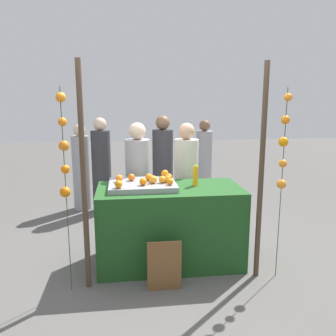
# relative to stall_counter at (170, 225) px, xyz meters

# --- Properties ---
(ground_plane) EXTENTS (24.00, 24.00, 0.00)m
(ground_plane) POSITION_rel_stall_counter_xyz_m (0.00, 0.00, -0.46)
(ground_plane) COLOR #565451
(stall_counter) EXTENTS (1.66, 0.81, 0.92)m
(stall_counter) POSITION_rel_stall_counter_xyz_m (0.00, 0.00, 0.00)
(stall_counter) COLOR #1E4C1E
(stall_counter) RESTS_ON ground_plane
(orange_tray) EXTENTS (0.76, 0.61, 0.06)m
(orange_tray) POSITION_rel_stall_counter_xyz_m (-0.31, 0.04, 0.49)
(orange_tray) COLOR gray
(orange_tray) RESTS_ON stall_counter
(orange_0) EXTENTS (0.08, 0.08, 0.08)m
(orange_0) POSITION_rel_stall_counter_xyz_m (-0.09, -0.01, 0.56)
(orange_0) COLOR orange
(orange_0) RESTS_ON orange_tray
(orange_1) EXTENTS (0.09, 0.09, 0.09)m
(orange_1) POSITION_rel_stall_counter_xyz_m (-0.00, 0.08, 0.57)
(orange_1) COLOR orange
(orange_1) RESTS_ON orange_tray
(orange_2) EXTENTS (0.08, 0.08, 0.08)m
(orange_2) POSITION_rel_stall_counter_xyz_m (-0.02, 0.01, 0.56)
(orange_2) COLOR orange
(orange_2) RESTS_ON orange_tray
(orange_3) EXTENTS (0.08, 0.08, 0.08)m
(orange_3) POSITION_rel_stall_counter_xyz_m (-0.23, 0.14, 0.56)
(orange_3) COLOR orange
(orange_3) RESTS_ON orange_tray
(orange_4) EXTENTS (0.07, 0.07, 0.07)m
(orange_4) POSITION_rel_stall_counter_xyz_m (-0.01, -0.11, 0.56)
(orange_4) COLOR orange
(orange_4) RESTS_ON orange_tray
(orange_5) EXTENTS (0.08, 0.08, 0.08)m
(orange_5) POSITION_rel_stall_counter_xyz_m (-0.43, 0.15, 0.56)
(orange_5) COLOR orange
(orange_5) RESTS_ON orange_tray
(orange_6) EXTENTS (0.07, 0.07, 0.07)m
(orange_6) POSITION_rel_stall_counter_xyz_m (-0.19, 0.06, 0.56)
(orange_6) COLOR orange
(orange_6) RESTS_ON orange_tray
(orange_7) EXTENTS (0.09, 0.09, 0.09)m
(orange_7) POSITION_rel_stall_counter_xyz_m (-0.19, -0.01, 0.57)
(orange_7) COLOR orange
(orange_7) RESTS_ON orange_tray
(orange_8) EXTENTS (0.08, 0.08, 0.08)m
(orange_8) POSITION_rel_stall_counter_xyz_m (-0.31, -0.09, 0.56)
(orange_8) COLOR orange
(orange_8) RESTS_ON orange_tray
(orange_9) EXTENTS (0.09, 0.09, 0.09)m
(orange_9) POSITION_rel_stall_counter_xyz_m (-0.02, 0.28, 0.57)
(orange_9) COLOR orange
(orange_9) RESTS_ON orange_tray
(orange_10) EXTENTS (0.09, 0.09, 0.09)m
(orange_10) POSITION_rel_stall_counter_xyz_m (-0.58, 0.10, 0.56)
(orange_10) COLOR orange
(orange_10) RESTS_ON orange_tray
(orange_11) EXTENTS (0.09, 0.09, 0.09)m
(orange_11) POSITION_rel_stall_counter_xyz_m (-0.58, -0.18, 0.56)
(orange_11) COLOR orange
(orange_11) RESTS_ON orange_tray
(juice_bottle) EXTENTS (0.06, 0.06, 0.25)m
(juice_bottle) POSITION_rel_stall_counter_xyz_m (0.31, 0.05, 0.58)
(juice_bottle) COLOR orange
(juice_bottle) RESTS_ON stall_counter
(chalkboard_sign) EXTENTS (0.35, 0.03, 0.54)m
(chalkboard_sign) POSITION_rel_stall_counter_xyz_m (-0.13, -0.60, -0.20)
(chalkboard_sign) COLOR brown
(chalkboard_sign) RESTS_ON ground_plane
(vendor_left) EXTENTS (0.33, 0.33, 1.63)m
(vendor_left) POSITION_rel_stall_counter_xyz_m (-0.34, 0.63, 0.30)
(vendor_left) COLOR #99999E
(vendor_left) RESTS_ON ground_plane
(vendor_right) EXTENTS (0.32, 0.32, 1.61)m
(vendor_right) POSITION_rel_stall_counter_xyz_m (0.31, 0.68, 0.29)
(vendor_right) COLOR beige
(vendor_right) RESTS_ON ground_plane
(crowd_person_0) EXTENTS (0.31, 0.31, 1.53)m
(crowd_person_0) POSITION_rel_stall_counter_xyz_m (0.99, 2.53, 0.25)
(crowd_person_0) COLOR #99999E
(crowd_person_0) RESTS_ON ground_plane
(crowd_person_1) EXTENTS (0.33, 0.33, 1.66)m
(crowd_person_1) POSITION_rel_stall_counter_xyz_m (0.10, 1.65, 0.31)
(crowd_person_1) COLOR #333338
(crowd_person_1) RESTS_ON ground_plane
(crowd_person_2) EXTENTS (0.32, 0.32, 1.62)m
(crowd_person_2) POSITION_rel_stall_counter_xyz_m (-0.91, 2.05, 0.29)
(crowd_person_2) COLOR #333338
(crowd_person_2) RESTS_ON ground_plane
(crowd_person_3) EXTENTS (0.30, 0.30, 1.50)m
(crowd_person_3) POSITION_rel_stall_counter_xyz_m (-1.27, 2.23, 0.24)
(crowd_person_3) COLOR #99999E
(crowd_person_3) RESTS_ON ground_plane
(canopy_post_left) EXTENTS (0.06, 0.06, 2.30)m
(canopy_post_left) POSITION_rel_stall_counter_xyz_m (-0.91, -0.44, 0.69)
(canopy_post_left) COLOR #473828
(canopy_post_left) RESTS_ON ground_plane
(canopy_post_right) EXTENTS (0.06, 0.06, 2.30)m
(canopy_post_right) POSITION_rel_stall_counter_xyz_m (0.91, -0.44, 0.69)
(canopy_post_right) COLOR #473828
(canopy_post_right) RESTS_ON ground_plane
(garland_strand_left) EXTENTS (0.12, 0.11, 2.04)m
(garland_strand_left) POSITION_rel_stall_counter_xyz_m (-1.08, -0.50, 0.98)
(garland_strand_left) COLOR #2D4C23
(garland_strand_left) RESTS_ON ground_plane
(garland_strand_right) EXTENTS (0.11, 0.11, 2.04)m
(garland_strand_right) POSITION_rel_stall_counter_xyz_m (1.13, -0.47, 0.98)
(garland_strand_right) COLOR #2D4C23
(garland_strand_right) RESTS_ON ground_plane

